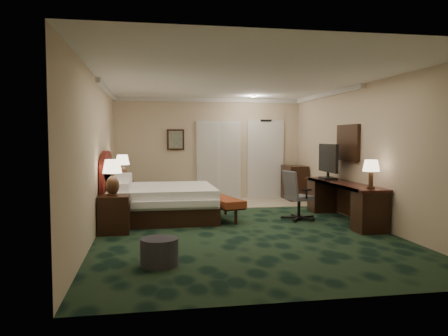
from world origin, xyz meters
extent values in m
cube|color=black|center=(0.00, 0.00, 0.00)|extent=(5.00, 7.50, 0.00)
cube|color=white|center=(0.00, 0.00, 2.70)|extent=(5.00, 7.50, 0.00)
cube|color=beige|center=(0.00, 3.75, 1.35)|extent=(5.00, 0.00, 2.70)
cube|color=beige|center=(0.00, -3.75, 1.35)|extent=(5.00, 0.00, 2.70)
cube|color=beige|center=(-2.50, 0.00, 1.35)|extent=(0.00, 7.50, 2.70)
cube|color=beige|center=(2.50, 0.00, 1.35)|extent=(0.00, 7.50, 2.70)
cube|color=#B2A890|center=(0.90, 2.90, 0.01)|extent=(3.20, 1.70, 0.01)
cube|color=silver|center=(1.55, 3.72, 1.05)|extent=(1.02, 0.06, 2.18)
cube|color=beige|center=(0.25, 3.71, 1.05)|extent=(1.20, 0.06, 2.10)
cube|color=#445C54|center=(-0.90, 3.71, 1.60)|extent=(0.45, 0.06, 0.55)
cube|color=white|center=(2.46, 0.60, 1.55)|extent=(0.05, 0.95, 0.75)
cube|color=white|center=(-1.35, 1.05, 0.33)|extent=(2.10, 1.95, 0.67)
cube|color=black|center=(-2.22, -0.11, 0.33)|extent=(0.52, 0.60, 0.66)
cube|color=black|center=(-2.22, 2.27, 0.33)|extent=(0.53, 0.60, 0.66)
cube|color=maroon|center=(-0.16, 0.77, 0.22)|extent=(0.79, 1.39, 0.44)
cylinder|color=#292931|center=(-1.49, -2.23, 0.18)|extent=(0.50, 0.50, 0.35)
cube|color=black|center=(2.20, 0.22, 0.38)|extent=(0.57, 2.64, 0.76)
cube|color=black|center=(2.15, 0.88, 1.14)|extent=(0.12, 0.98, 0.76)
cube|color=black|center=(2.21, 3.20, 0.46)|extent=(0.48, 0.87, 0.91)
camera|label=1|loc=(-1.63, -7.86, 1.66)|focal=35.00mm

